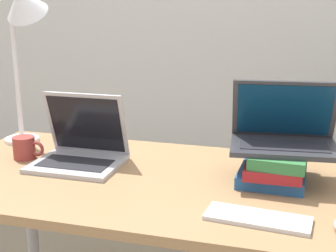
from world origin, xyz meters
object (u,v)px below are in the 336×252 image
laptop_left (80,150)px  desk_lamp (22,22)px  laptop_on_books (284,134)px  wireless_keyboard (258,218)px  mug (25,148)px  book_stack (275,165)px

laptop_left → desk_lamp: bearing=152.4°
laptop_on_books → wireless_keyboard: laptop_on_books is taller
laptop_on_books → wireless_keyboard: bearing=-98.0°
mug → laptop_on_books: bearing=2.6°
laptop_left → laptop_on_books: size_ratio=0.86×
laptop_left → desk_lamp: 0.55m
wireless_keyboard → mug: (-0.88, 0.28, 0.03)m
wireless_keyboard → mug: 0.92m
mug → laptop_left: bearing=0.8°
book_stack → desk_lamp: desk_lamp is taller
laptop_on_books → book_stack: bearing=-129.4°
desk_lamp → book_stack: bearing=-8.0°
laptop_on_books → desk_lamp: (-0.99, 0.11, 0.33)m
book_stack → mug: 0.91m
book_stack → mug: bearing=-178.8°
laptop_left → laptop_on_books: (0.70, 0.04, 0.10)m
wireless_keyboard → mug: bearing=162.4°
laptop_left → wireless_keyboard: size_ratio=1.06×
desk_lamp → laptop_left: bearing=-27.6°
book_stack → mug: (-0.90, -0.02, -0.01)m
laptop_on_books → laptop_left: bearing=-176.8°
wireless_keyboard → desk_lamp: desk_lamp is taller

